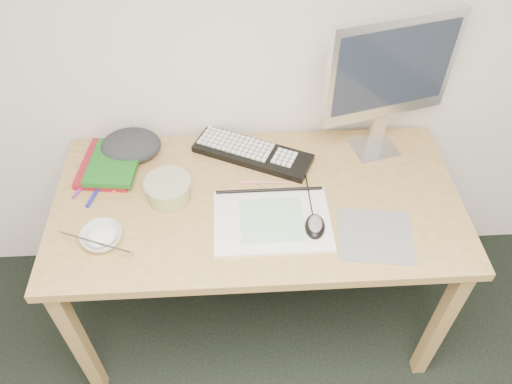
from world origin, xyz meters
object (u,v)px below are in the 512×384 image
desk (257,215)px  monitor (391,73)px  rice_bowl (102,237)px  keyboard (253,153)px  sketchpad (272,221)px

desk → monitor: bearing=27.3°
desk → rice_bowl: rice_bowl is taller
desk → rice_bowl: (-0.50, -0.16, 0.10)m
monitor → keyboard: bearing=167.3°
sketchpad → monitor: size_ratio=0.71×
sketchpad → keyboard: 0.33m
monitor → sketchpad: bearing=-155.1°
sketchpad → keyboard: keyboard is taller
keyboard → desk: bearing=-62.6°
desk → sketchpad: (0.04, -0.11, 0.09)m
sketchpad → monitor: 0.63m
desk → rice_bowl: size_ratio=10.71×
keyboard → monitor: bearing=28.0°
keyboard → sketchpad: bearing=-55.6°
desk → keyboard: keyboard is taller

